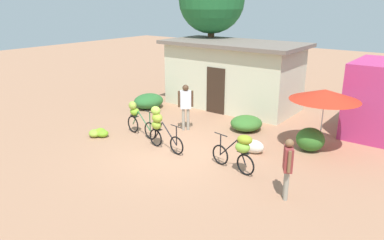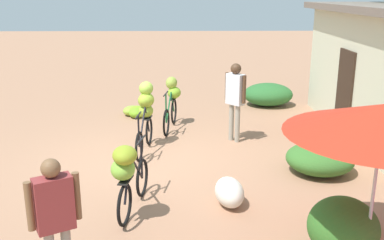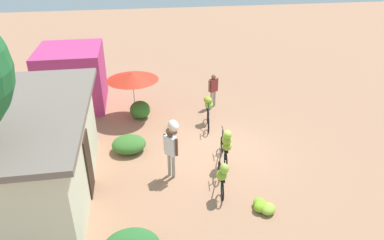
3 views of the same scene
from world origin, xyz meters
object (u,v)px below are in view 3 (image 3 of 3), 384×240
object	(u,v)px
person_vendor	(171,148)
shop_pink	(73,77)
produce_sack	(173,126)
person_bystander	(213,87)
banana_pile_on_ground	(263,206)
market_umbrella	(132,76)
bicycle_near_pile	(226,144)
bicycle_center_loaded	(208,108)
building_low	(38,154)
bicycle_leftmost	(222,175)

from	to	relation	value
person_vendor	shop_pink	bearing A→B (deg)	30.66
shop_pink	produce_sack	distance (m)	5.57
produce_sack	person_bystander	xyz separation A→B (m)	(2.02, -2.11, 0.75)
banana_pile_on_ground	person_bystander	size ratio (longest dim) A/B	0.54
market_umbrella	produce_sack	size ratio (longest dim) A/B	3.17
person_bystander	person_vendor	bearing A→B (deg)	153.71
bicycle_near_pile	bicycle_center_loaded	distance (m)	3.06
banana_pile_on_ground	building_low	bearing A→B (deg)	74.73
shop_pink	bicycle_center_loaded	xyz separation A→B (m)	(-3.03, -5.81, -0.62)
produce_sack	person_vendor	world-z (taller)	person_vendor
bicycle_center_loaded	person_vendor	size ratio (longest dim) A/B	0.89
person_vendor	bicycle_near_pile	bearing A→B (deg)	-78.21
building_low	shop_pink	bearing A→B (deg)	-0.72
market_umbrella	bicycle_near_pile	xyz separation A→B (m)	(-4.33, -3.04, -1.05)
shop_pink	person_vendor	bearing A→B (deg)	-149.34
building_low	person_vendor	world-z (taller)	building_low
shop_pink	bicycle_near_pile	distance (m)	8.42
banana_pile_on_ground	person_vendor	size ratio (longest dim) A/B	0.48
shop_pink	person_bystander	size ratio (longest dim) A/B	2.02
bicycle_leftmost	produce_sack	size ratio (longest dim) A/B	2.38
market_umbrella	person_bystander	bearing A→B (deg)	-83.92
market_umbrella	bicycle_center_loaded	bearing A→B (deg)	-112.60
market_umbrella	bicycle_center_loaded	world-z (taller)	market_umbrella
bicycle_center_loaded	produce_sack	size ratio (longest dim) A/B	2.26
banana_pile_on_ground	bicycle_leftmost	bearing A→B (deg)	47.70
market_umbrella	person_vendor	world-z (taller)	market_umbrella
produce_sack	person_bystander	distance (m)	3.01
person_vendor	person_bystander	world-z (taller)	person_vendor
building_low	person_bystander	distance (m)	8.49
bicycle_leftmost	produce_sack	bearing A→B (deg)	13.26
bicycle_leftmost	person_bystander	distance (m)	6.38
market_umbrella	banana_pile_on_ground	distance (m)	7.90
market_umbrella	bicycle_center_loaded	distance (m)	3.51
market_umbrella	person_bystander	xyz separation A→B (m)	(0.39, -3.63, -0.92)
banana_pile_on_ground	produce_sack	xyz separation A→B (m)	(5.20, 2.04, 0.08)
banana_pile_on_ground	person_vendor	world-z (taller)	person_vendor
banana_pile_on_ground	person_bystander	distance (m)	7.27
building_low	bicycle_leftmost	size ratio (longest dim) A/B	3.79
building_low	shop_pink	world-z (taller)	building_low
bicycle_center_loaded	banana_pile_on_ground	bearing A→B (deg)	-174.87
produce_sack	person_bystander	bearing A→B (deg)	-46.27
building_low	bicycle_near_pile	world-z (taller)	building_low
bicycle_center_loaded	building_low	bearing A→B (deg)	122.88
building_low	bicycle_leftmost	bearing A→B (deg)	-98.54
market_umbrella	bicycle_leftmost	distance (m)	6.52
bicycle_near_pile	bicycle_center_loaded	world-z (taller)	bicycle_near_pile
bicycle_center_loaded	person_vendor	xyz separation A→B (m)	(-3.47, 1.96, 0.36)
building_low	person_bystander	bearing A→B (deg)	-49.77
produce_sack	banana_pile_on_ground	bearing A→B (deg)	-158.60
bicycle_leftmost	produce_sack	world-z (taller)	bicycle_leftmost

